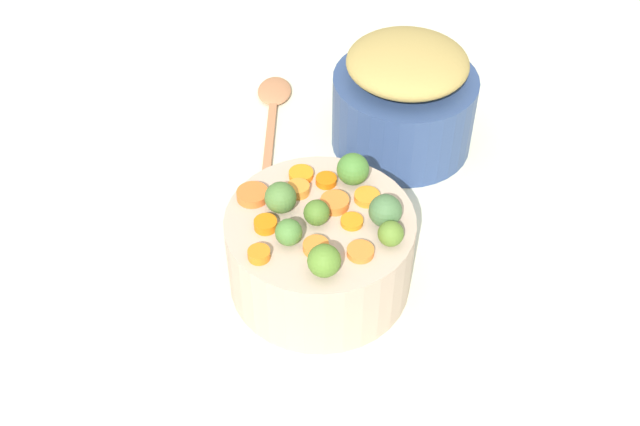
{
  "coord_description": "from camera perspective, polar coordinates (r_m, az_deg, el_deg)",
  "views": [
    {
      "loc": [
        0.46,
        -0.49,
        0.75
      ],
      "look_at": [
        0.04,
        -0.04,
        0.14
      ],
      "focal_mm": 43.55,
      "sensor_mm": 36.0,
      "label": 1
    }
  ],
  "objects": [
    {
      "name": "brussels_sprout_5",
      "position": [
        0.81,
        0.31,
        -3.53
      ],
      "size": [
        0.04,
        0.04,
        0.04
      ],
      "primitive_type": "sphere",
      "color": "#58832C",
      "rests_on": "serving_bowl_carrots"
    },
    {
      "name": "carrot_slice_5",
      "position": [
        0.84,
        2.99,
        -2.86
      ],
      "size": [
        0.03,
        0.03,
        0.01
      ],
      "primitive_type": "cylinder",
      "rotation": [
        0.0,
        0.0,
        1.58
      ],
      "color": "orange",
      "rests_on": "serving_bowl_carrots"
    },
    {
      "name": "stuffing_mound",
      "position": [
        1.08,
        6.46,
        10.93
      ],
      "size": [
        0.17,
        0.17,
        0.05
      ],
      "primitive_type": "ellipsoid",
      "color": "tan",
      "rests_on": "metal_pot"
    },
    {
      "name": "carrot_slice_6",
      "position": [
        0.87,
        2.35,
        -0.63
      ],
      "size": [
        0.03,
        0.03,
        0.01
      ],
      "primitive_type": "cylinder",
      "rotation": [
        0.0,
        0.0,
        1.53
      ],
      "color": "orange",
      "rests_on": "serving_bowl_carrots"
    },
    {
      "name": "carrot_slice_10",
      "position": [
        0.93,
        -1.21,
        2.98
      ],
      "size": [
        0.04,
        0.04,
        0.01
      ],
      "primitive_type": "cylinder",
      "rotation": [
        0.0,
        0.0,
        1.16
      ],
      "color": "orange",
      "rests_on": "serving_bowl_carrots"
    },
    {
      "name": "serving_bowl_carrots",
      "position": [
        0.92,
        0.0,
        -2.82
      ],
      "size": [
        0.22,
        0.22,
        0.11
      ],
      "primitive_type": "cylinder",
      "color": "#C1A793",
      "rests_on": "tabletop"
    },
    {
      "name": "tabletop",
      "position": [
        1.0,
        -0.04,
        -3.1
      ],
      "size": [
        2.4,
        2.4,
        0.02
      ],
      "primitive_type": "cube",
      "color": "beige",
      "rests_on": "ground"
    },
    {
      "name": "carrot_slice_3",
      "position": [
        0.91,
        -1.6,
        1.77
      ],
      "size": [
        0.03,
        0.03,
        0.01
      ],
      "primitive_type": "cylinder",
      "rotation": [
        0.0,
        0.0,
        0.04
      ],
      "color": "orange",
      "rests_on": "serving_bowl_carrots"
    },
    {
      "name": "carrot_slice_8",
      "position": [
        0.84,
        -4.51,
        -3.04
      ],
      "size": [
        0.03,
        0.03,
        0.01
      ],
      "primitive_type": "cylinder",
      "rotation": [
        0.0,
        0.0,
        2.05
      ],
      "color": "orange",
      "rests_on": "serving_bowl_carrots"
    },
    {
      "name": "carrot_slice_9",
      "position": [
        0.89,
        1.09,
        0.75
      ],
      "size": [
        0.04,
        0.04,
        0.01
      ],
      "primitive_type": "cylinder",
      "rotation": [
        0.0,
        0.0,
        4.79
      ],
      "color": "orange",
      "rests_on": "serving_bowl_carrots"
    },
    {
      "name": "carrot_slice_0",
      "position": [
        0.84,
        -0.3,
        -2.5
      ],
      "size": [
        0.03,
        0.03,
        0.01
      ],
      "primitive_type": "cylinder",
      "rotation": [
        0.0,
        0.0,
        4.52
      ],
      "color": "orange",
      "rests_on": "serving_bowl_carrots"
    },
    {
      "name": "brussels_sprout_4",
      "position": [
        0.85,
        -2.32,
        -1.43
      ],
      "size": [
        0.03,
        0.03,
        0.03
      ],
      "primitive_type": "sphere",
      "color": "#4D7F37",
      "rests_on": "serving_bowl_carrots"
    },
    {
      "name": "brussels_sprout_0",
      "position": [
        0.88,
        -2.92,
        1.14
      ],
      "size": [
        0.04,
        0.04,
        0.04
      ],
      "primitive_type": "sphere",
      "color": "#4E7737",
      "rests_on": "serving_bowl_carrots"
    },
    {
      "name": "carrot_slice_2",
      "position": [
        0.87,
        -4.24,
        -0.69
      ],
      "size": [
        0.03,
        0.03,
        0.01
      ],
      "primitive_type": "cylinder",
      "rotation": [
        0.0,
        0.0,
        4.4
      ],
      "color": "orange",
      "rests_on": "serving_bowl_carrots"
    },
    {
      "name": "wooden_spoon",
      "position": [
        1.21,
        -3.49,
        7.68
      ],
      "size": [
        0.22,
        0.24,
        0.01
      ],
      "color": "#BD784E",
      "rests_on": "tabletop"
    },
    {
      "name": "brussels_sprout_2",
      "position": [
        0.87,
        -0.25,
        0.02
      ],
      "size": [
        0.03,
        0.03,
        0.03
      ],
      "primitive_type": "sphere",
      "color": "#4E7629",
      "rests_on": "serving_bowl_carrots"
    },
    {
      "name": "carrot_slice_1",
      "position": [
        0.92,
        0.5,
        2.39
      ],
      "size": [
        0.04,
        0.04,
        0.01
      ],
      "primitive_type": "cylinder",
      "rotation": [
        0.0,
        0.0,
        2.33
      ],
      "color": "orange",
      "rests_on": "serving_bowl_carrots"
    },
    {
      "name": "brussels_sprout_3",
      "position": [
        0.87,
        4.82,
        0.16
      ],
      "size": [
        0.04,
        0.04,
        0.04
      ],
      "primitive_type": "sphere",
      "color": "#497141",
      "rests_on": "serving_bowl_carrots"
    },
    {
      "name": "brussels_sprout_1",
      "position": [
        0.91,
        2.43,
        3.24
      ],
      "size": [
        0.04,
        0.04,
        0.04
      ],
      "primitive_type": "sphere",
      "color": "#477E31",
      "rests_on": "serving_bowl_carrots"
    },
    {
      "name": "carrot_slice_4",
      "position": [
        0.9,
        3.47,
        1.18
      ],
      "size": [
        0.04,
        0.04,
        0.01
      ],
      "primitive_type": "cylinder",
      "rotation": [
        0.0,
        0.0,
        5.55
      ],
      "color": "orange",
      "rests_on": "serving_bowl_carrots"
    },
    {
      "name": "brussels_sprout_6",
      "position": [
        0.85,
        5.22,
        -1.52
      ],
      "size": [
        0.03,
        0.03,
        0.03
      ],
      "primitive_type": "sphere",
      "color": "olive",
      "rests_on": "serving_bowl_carrots"
    },
    {
      "name": "metal_pot",
      "position": [
        1.12,
        6.12,
        7.46
      ],
      "size": [
        0.2,
        0.2,
        0.11
      ],
      "primitive_type": "cylinder",
      "color": "navy",
      "rests_on": "tabletop"
    },
    {
      "name": "carrot_slice_7",
      "position": [
        0.91,
        -4.98,
        1.34
      ],
      "size": [
        0.05,
        0.05,
        0.01
      ],
      "primitive_type": "cylinder",
      "rotation": [
        0.0,
        0.0,
        5.73
      ],
      "color": "orange",
      "rests_on": "serving_bowl_carrots"
    }
  ]
}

